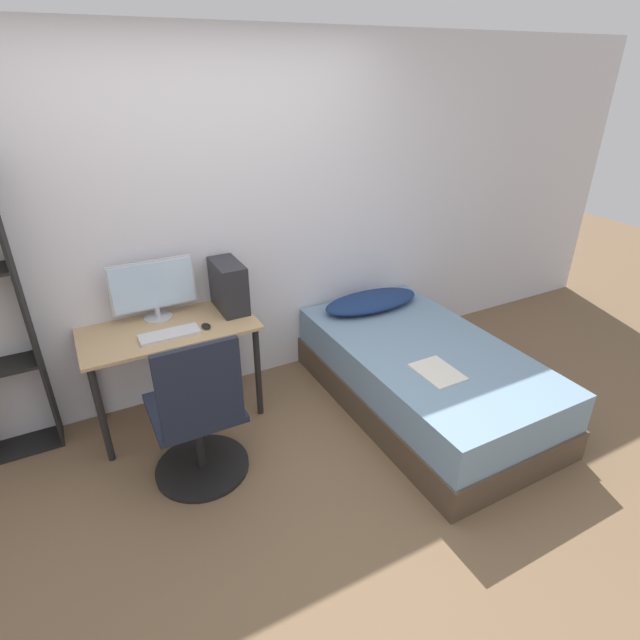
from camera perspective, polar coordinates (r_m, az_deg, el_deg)
The scene contains 11 objects.
ground_plane at distance 3.05m, azimuth -0.34°, elevation -20.89°, with size 14.00×14.00×0.00m, color brown.
wall_back at distance 3.61m, azimuth -11.92°, elevation 10.26°, with size 8.00×0.05×2.50m.
desk at distance 3.48m, azimuth -16.65°, elevation -2.47°, with size 1.13×0.56×0.72m.
office_chair at distance 3.06m, azimuth -13.65°, elevation -11.66°, with size 0.58×0.58×1.01m.
bed at distance 3.73m, azimuth 11.69°, elevation -6.26°, with size 1.09×1.94×0.50m.
pillow at distance 4.07m, azimuth 5.89°, elevation 2.15°, with size 0.83×0.36×0.11m.
magazine at distance 3.31m, azimuth 13.29°, elevation -5.79°, with size 0.24×0.32×0.01m.
monitor at distance 3.49m, azimuth -18.49°, elevation 3.50°, with size 0.55×0.19×0.41m.
keyboard at distance 3.32m, azimuth -16.82°, elevation -1.58°, with size 0.38×0.14×0.02m.
pc_tower at distance 3.52m, azimuth -10.40°, elevation 3.84°, with size 0.18×0.35×0.35m.
mouse at distance 3.36m, azimuth -12.90°, elevation -0.68°, with size 0.06×0.09×0.02m.
Camera 1 is at (-0.94, -1.80, 2.27)m, focal length 28.00 mm.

